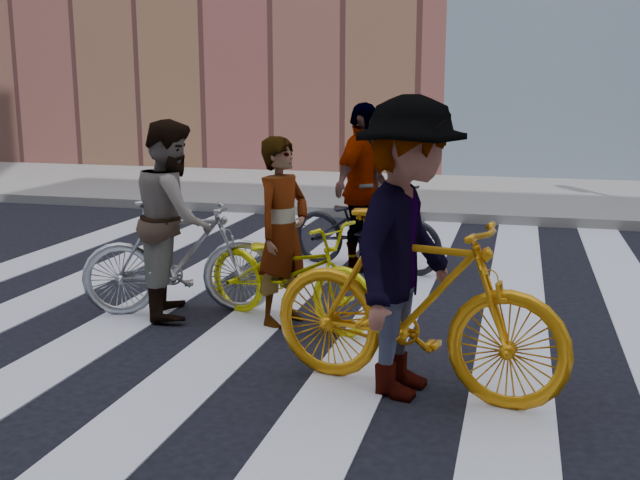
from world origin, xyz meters
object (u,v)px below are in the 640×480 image
at_px(rider_right, 408,249).
at_px(rider_left, 283,232).
at_px(bike_yellow_left, 289,272).
at_px(bike_silver_mid, 180,257).
at_px(bike_yellow_right, 414,304).
at_px(rider_mid, 174,218).
at_px(rider_rear, 362,187).
at_px(bike_dark_rear, 366,227).

bearing_deg(rider_right, rider_left, 57.51).
bearing_deg(bike_yellow_left, bike_silver_mid, 110.01).
height_order(rider_left, rider_right, rider_right).
relative_size(bike_yellow_right, rider_mid, 1.17).
xyz_separation_m(bike_silver_mid, rider_left, (0.97, -0.02, 0.28)).
xyz_separation_m(bike_silver_mid, rider_right, (2.21, -1.24, 0.46)).
relative_size(bike_yellow_right, rider_rear, 1.10).
bearing_deg(rider_right, bike_yellow_left, 56.34).
xyz_separation_m(bike_yellow_left, rider_mid, (-1.07, 0.02, 0.41)).
distance_m(bike_dark_rear, rider_left, 2.15).
distance_m(rider_left, rider_mid, 1.02).
bearing_deg(bike_yellow_right, bike_dark_rear, 28.69).
xyz_separation_m(bike_silver_mid, rider_rear, (1.21, 2.08, 0.41)).
height_order(bike_dark_rear, rider_rear, rider_rear).
bearing_deg(bike_dark_rear, rider_left, -173.29).
relative_size(bike_yellow_left, rider_rear, 0.95).
distance_m(bike_silver_mid, bike_yellow_right, 2.58).
distance_m(bike_silver_mid, rider_mid, 0.35).
bearing_deg(rider_mid, rider_right, -140.90).
bearing_deg(rider_mid, bike_yellow_left, -113.41).
bearing_deg(rider_left, rider_rear, 14.75).
bearing_deg(rider_left, bike_silver_mid, 109.94).
distance_m(bike_yellow_right, bike_dark_rear, 3.47).
bearing_deg(bike_yellow_left, rider_mid, 110.08).
bearing_deg(rider_rear, rider_mid, 163.38).
bearing_deg(bike_yellow_right, rider_right, 101.96).
xyz_separation_m(bike_yellow_left, bike_silver_mid, (-1.02, 0.02, 0.06)).
bearing_deg(bike_dark_rear, bike_yellow_left, -171.95).
height_order(rider_mid, rider_right, rider_right).
bearing_deg(bike_yellow_right, bike_silver_mid, 73.16).
distance_m(bike_silver_mid, rider_right, 2.58).
bearing_deg(bike_dark_rear, rider_right, -149.37).
relative_size(bike_silver_mid, bike_dark_rear, 0.95).
bearing_deg(rider_mid, rider_left, -113.48).
height_order(bike_silver_mid, rider_left, rider_left).
distance_m(bike_yellow_left, bike_yellow_right, 1.75).
bearing_deg(rider_right, rider_rear, 28.69).
bearing_deg(rider_left, bike_yellow_left, -68.61).
xyz_separation_m(rider_mid, rider_right, (2.26, -1.24, 0.11)).
bearing_deg(bike_yellow_left, rider_rear, 16.09).
bearing_deg(bike_yellow_left, bike_dark_rear, 14.75).
relative_size(bike_silver_mid, rider_left, 1.08).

